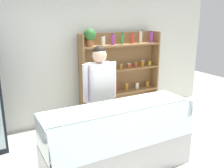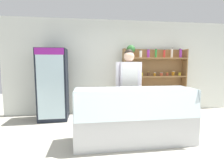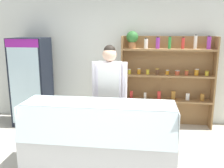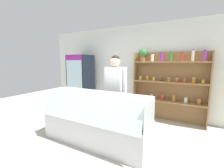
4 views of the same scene
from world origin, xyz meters
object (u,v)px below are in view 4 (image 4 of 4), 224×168
(deli_display_case, at_px, (95,127))
(shelving_unit, at_px, (167,82))
(shop_clerk, at_px, (115,86))
(drinks_fridge, at_px, (81,82))

(deli_display_case, bearing_deg, shelving_unit, 60.56)
(shop_clerk, bearing_deg, shelving_unit, 49.04)
(drinks_fridge, xyz_separation_m, shop_clerk, (1.79, -0.88, 0.14))
(shop_clerk, bearing_deg, drinks_fridge, 153.87)
(shelving_unit, height_order, deli_display_case, shelving_unit)
(shelving_unit, relative_size, deli_display_case, 0.91)
(deli_display_case, bearing_deg, shop_clerk, 84.64)
(drinks_fridge, relative_size, shelving_unit, 0.93)
(shelving_unit, height_order, shop_clerk, shelving_unit)
(drinks_fridge, height_order, shelving_unit, shelving_unit)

